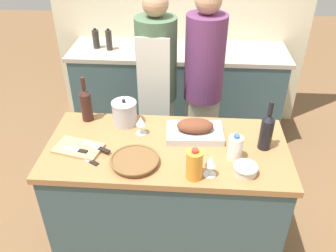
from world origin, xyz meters
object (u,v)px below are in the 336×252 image
Objects in this scene: knife_paring at (89,160)px; person_cook_guest at (203,83)px; knife_bread at (77,150)px; stock_pot at (125,113)px; wine_glass_right at (141,122)px; cutting_board at (78,148)px; wicker_basket at (135,161)px; wine_bottle_dark at (267,130)px; condiment_bottle_tall at (96,39)px; condiment_bottle_short at (109,40)px; wine_glass_left at (211,162)px; juice_jug at (194,165)px; milk_jug at (235,148)px; knife_chef at (97,147)px; wine_bottle_green at (86,104)px; mixing_bowl at (245,169)px; person_cook_aproned at (157,84)px; roasting_pan at (195,130)px.

person_cook_guest is at bearing 56.29° from knife_paring.
knife_bread reaches higher than knife_paring.
stock_pot is 1.49× the size of wine_glass_right.
knife_bread reaches higher than cutting_board.
wine_bottle_dark is (0.76, 0.21, 0.11)m from wicker_basket.
condiment_bottle_tall is 0.14m from condiment_bottle_short.
wine_bottle_dark is at bearing 39.24° from wine_glass_left.
person_cook_guest reaches higher than knife_paring.
wine_glass_left is (0.09, 0.02, 0.00)m from juice_jug.
condiment_bottle_short reaches higher than milk_jug.
wine_glass_left is at bearing -140.76° from wine_bottle_dark.
juice_jug is 0.92× the size of condiment_bottle_short.
milk_jug is 0.86× the size of knife_chef.
juice_jug is 1.33× the size of knife_paring.
wine_glass_right is 0.64× the size of condiment_bottle_tall.
wine_bottle_green reaches higher than knife_chef.
condiment_bottle_tall reaches higher than wine_glass_right.
person_cook_guest reaches higher than milk_jug.
mixing_bowl is (0.75, -0.45, -0.05)m from stock_pot.
juice_jug is 1.17× the size of milk_jug.
wine_glass_right is (-0.58, 0.21, 0.01)m from milk_jug.
cutting_board is 1.51× the size of condiment_bottle_short.
knife_bread is at bearing -162.07° from knife_chef.
wine_bottle_green is 2.46× the size of wine_glass_left.
stock_pot reaches higher than wine_glass_left.
wine_bottle_green reaches higher than juice_jug.
wine_glass_right is at bearing 48.36° from knife_paring.
person_cook_aproned reaches higher than wine_glass_left.
juice_jug is 1.11m from person_cook_guest.
condiment_bottle_short reaches higher than condiment_bottle_tall.
condiment_bottle_tall reaches higher than wine_glass_left.
person_cook_guest is (1.04, -0.70, -0.08)m from condiment_bottle_tall.
condiment_bottle_short is at bearing 97.65° from knife_paring.
condiment_bottle_short is (-0.37, 1.26, 0.03)m from stock_pot.
stock_pot is at bearing 68.38° from knife_chef.
person_cook_aproned is at bearing 110.19° from wine_glass_left.
wine_bottle_dark is at bearing 35.15° from juice_jug.
wine_bottle_green is at bearing -155.59° from person_cook_guest.
knife_bread is at bearing -85.19° from condiment_bottle_short.
person_cook_guest is at bearing 49.89° from cutting_board.
cutting_board is at bearing -151.08° from wine_glass_right.
wine_bottle_dark is 1.10m from person_cook_aproned.
wine_bottle_green is at bearing -79.19° from condiment_bottle_tall.
mixing_bowl is at bearing 10.21° from juice_jug.
roasting_pan is at bearing 129.55° from mixing_bowl.
cutting_board is 1.63m from condiment_bottle_tall.
roasting_pan is 0.75m from wine_bottle_green.
mixing_bowl is 1.08× the size of wine_glass_left.
condiment_bottle_short is at bearing 117.83° from wine_glass_left.
wine_glass_left is (-0.20, -0.03, 0.06)m from mixing_bowl.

